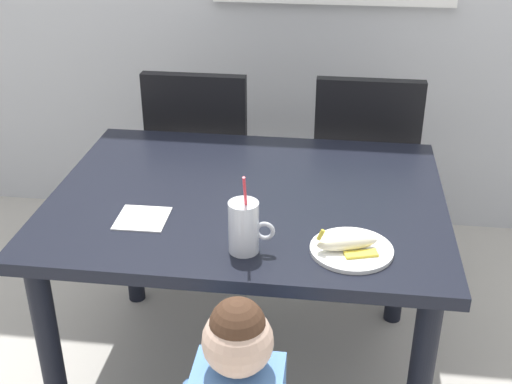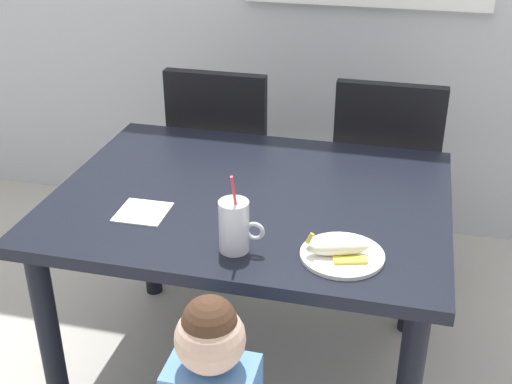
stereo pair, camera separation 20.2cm
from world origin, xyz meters
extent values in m
plane|color=#B7B2A8|center=(0.00, 0.00, 0.00)|extent=(24.00, 24.00, 0.00)
cube|color=black|center=(0.00, 0.00, 0.74)|extent=(1.26, 0.97, 0.04)
cylinder|color=black|center=(-0.55, -0.41, 0.36)|extent=(0.07, 0.07, 0.72)
cylinder|color=black|center=(-0.55, 0.41, 0.36)|extent=(0.07, 0.07, 0.72)
cylinder|color=black|center=(0.55, 0.41, 0.36)|extent=(0.07, 0.07, 0.72)
cube|color=black|center=(-0.30, 0.79, 0.45)|extent=(0.44, 0.44, 0.06)
cube|color=black|center=(-0.30, 0.59, 0.72)|extent=(0.42, 0.05, 0.48)
cylinder|color=black|center=(-0.11, 0.98, 0.21)|extent=(0.04, 0.04, 0.42)
cylinder|color=black|center=(-0.49, 0.98, 0.21)|extent=(0.04, 0.04, 0.42)
cylinder|color=black|center=(-0.11, 0.60, 0.21)|extent=(0.04, 0.04, 0.42)
cylinder|color=black|center=(-0.49, 0.60, 0.21)|extent=(0.04, 0.04, 0.42)
cube|color=black|center=(0.39, 0.81, 0.45)|extent=(0.44, 0.44, 0.06)
cube|color=black|center=(0.39, 0.61, 0.72)|extent=(0.42, 0.05, 0.48)
cylinder|color=black|center=(0.58, 1.00, 0.21)|extent=(0.04, 0.04, 0.42)
cylinder|color=black|center=(0.20, 1.00, 0.21)|extent=(0.04, 0.04, 0.42)
cylinder|color=black|center=(0.58, 0.62, 0.21)|extent=(0.04, 0.04, 0.42)
cylinder|color=black|center=(0.20, 0.62, 0.21)|extent=(0.04, 0.04, 0.42)
sphere|color=beige|center=(0.07, -0.68, 0.72)|extent=(0.17, 0.17, 0.17)
sphere|color=#472D1E|center=(0.07, -0.68, 0.77)|extent=(0.13, 0.13, 0.13)
cylinder|color=silver|center=(0.04, -0.34, 0.83)|extent=(0.08, 0.08, 0.15)
cylinder|color=#8C6647|center=(0.04, -0.34, 0.80)|extent=(0.07, 0.07, 0.08)
torus|color=silver|center=(0.10, -0.34, 0.82)|extent=(0.06, 0.01, 0.06)
cylinder|color=#E5333F|center=(0.05, -0.34, 0.90)|extent=(0.01, 0.08, 0.21)
cylinder|color=white|center=(0.33, -0.30, 0.76)|extent=(0.23, 0.23, 0.01)
ellipsoid|color=#F4EAC6|center=(0.32, -0.31, 0.79)|extent=(0.18, 0.09, 0.04)
cube|color=yellow|center=(0.36, -0.34, 0.77)|extent=(0.10, 0.06, 0.01)
cube|color=yellow|center=(0.33, -0.27, 0.77)|extent=(0.10, 0.06, 0.01)
cylinder|color=yellow|center=(0.25, -0.34, 0.82)|extent=(0.03, 0.02, 0.03)
cube|color=white|center=(-0.29, -0.20, 0.76)|extent=(0.15, 0.15, 0.00)
camera|label=1|loc=(0.27, -1.88, 1.75)|focal=46.82mm
camera|label=2|loc=(0.47, -1.84, 1.75)|focal=46.82mm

